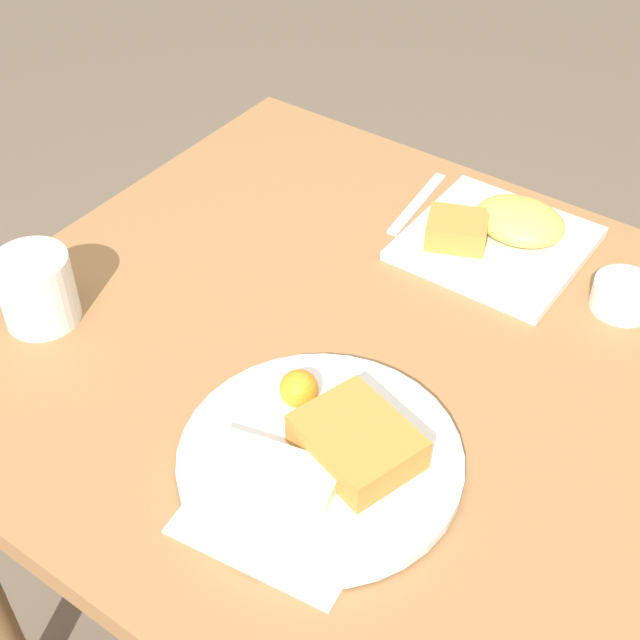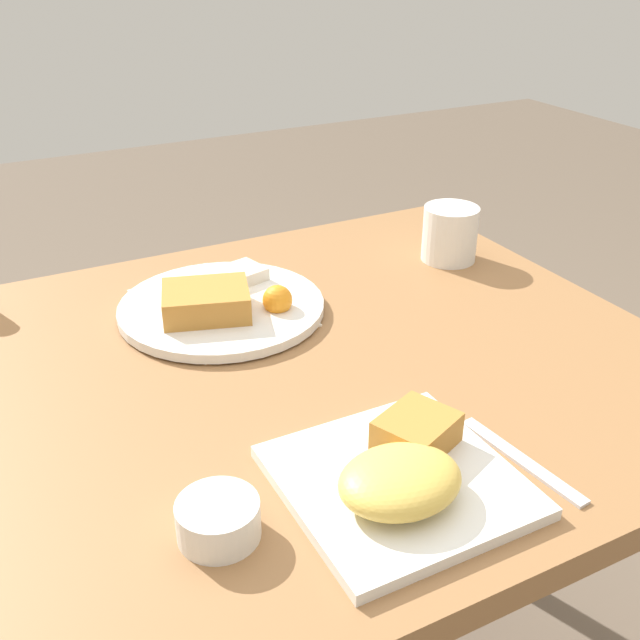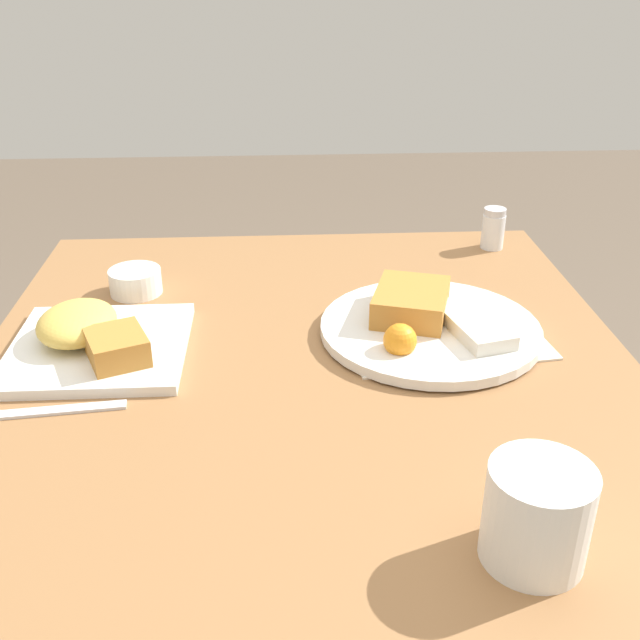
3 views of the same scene
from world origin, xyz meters
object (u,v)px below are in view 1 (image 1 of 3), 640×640
object	(u,v)px
plate_oval_far	(324,452)
butter_knife	(417,203)
plate_square_near	(500,233)
coffee_mug	(37,289)
sauce_ramekin	(624,295)

from	to	relation	value
plate_oval_far	butter_knife	size ratio (longest dim) A/B	1.77
plate_square_near	plate_oval_far	distance (m)	0.45
plate_oval_far	coffee_mug	bearing A→B (deg)	1.96
plate_square_near	plate_oval_far	world-z (taller)	plate_square_near
coffee_mug	plate_oval_far	bearing A→B (deg)	-178.04
plate_oval_far	butter_knife	bearing A→B (deg)	-70.61
plate_oval_far	butter_knife	xyz separation A→B (m)	(0.17, -0.47, -0.02)
plate_oval_far	plate_square_near	bearing A→B (deg)	-86.90
sauce_ramekin	coffee_mug	distance (m)	0.73
plate_oval_far	coffee_mug	world-z (taller)	coffee_mug
plate_oval_far	sauce_ramekin	world-z (taller)	plate_oval_far
plate_square_near	sauce_ramekin	bearing A→B (deg)	172.29
butter_knife	sauce_ramekin	bearing A→B (deg)	76.05
plate_square_near	sauce_ramekin	xyz separation A→B (m)	(-0.19, 0.03, -0.00)
plate_square_near	sauce_ramekin	world-z (taller)	plate_square_near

